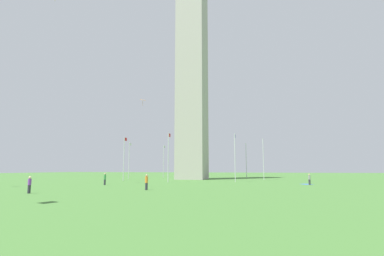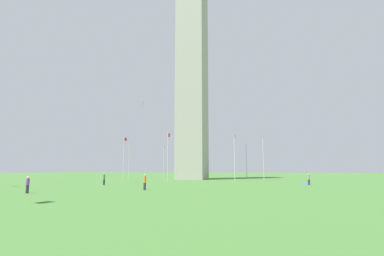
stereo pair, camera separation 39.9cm
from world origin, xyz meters
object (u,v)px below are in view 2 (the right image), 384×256
at_px(person_orange_shirt, 145,182).
at_px(flagpole_e, 129,159).
at_px(flagpole_n, 207,160).
at_px(flagpole_s, 168,155).
at_px(flagpole_sw, 235,155).
at_px(person_green_shirt, 104,179).
at_px(kite_orange_diamond, 143,100).
at_px(person_gray_shirt, 309,179).
at_px(flagpole_w, 263,157).
at_px(obelisk_monument, 192,56).
at_px(flagpole_se, 124,157).
at_px(picnic_blanket_near_first_person, 306,184).
at_px(flagpole_nw, 246,159).
at_px(flagpole_ne, 164,160).
at_px(person_purple_shirt, 28,185).

bearing_deg(person_orange_shirt, flagpole_e, 2.84).
distance_m(flagpole_n, flagpole_s, 32.26).
relative_size(flagpole_e, flagpole_sw, 1.00).
distance_m(person_green_shirt, kite_orange_diamond, 25.20).
bearing_deg(person_gray_shirt, flagpole_w, -17.18).
bearing_deg(flagpole_w, obelisk_monument, 90.19).
bearing_deg(person_green_shirt, person_gray_shirt, -29.94).
distance_m(flagpole_se, person_green_shirt, 17.01).
bearing_deg(flagpole_w, picnic_blanket_near_first_person, -157.09).
relative_size(flagpole_e, person_green_shirt, 5.09).
xyz_separation_m(person_gray_shirt, person_orange_shirt, (-16.57, 19.16, 0.06)).
xyz_separation_m(flagpole_nw, person_orange_shirt, (-46.47, 7.15, -4.01)).
distance_m(person_orange_shirt, kite_orange_diamond, 34.17).
distance_m(flagpole_w, person_gray_shirt, 20.29).
bearing_deg(person_orange_shirt, picnic_blanket_near_first_person, -72.98).
height_order(flagpole_n, flagpole_e, same).
bearing_deg(flagpole_e, flagpole_sw, -112.50).
height_order(flagpole_n, flagpole_w, same).
height_order(obelisk_monument, picnic_blanket_near_first_person, obelisk_monument).
relative_size(flagpole_s, flagpole_w, 1.00).
bearing_deg(person_gray_shirt, obelisk_monument, 13.10).
distance_m(obelisk_monument, flagpole_w, 29.48).
bearing_deg(flagpole_e, picnic_blanket_near_first_person, -112.90).
relative_size(person_orange_shirt, picnic_blanket_near_first_person, 0.98).
distance_m(flagpole_sw, person_green_shirt, 23.77).
bearing_deg(flagpole_ne, obelisk_monument, -135.14).
bearing_deg(flagpole_se, flagpole_ne, -0.00).
relative_size(kite_orange_diamond, picnic_blanket_near_first_person, 0.84).
bearing_deg(picnic_blanket_near_first_person, obelisk_monument, 54.45).
distance_m(obelisk_monument, person_orange_shirt, 45.46).
bearing_deg(person_gray_shirt, flagpole_sw, 20.77).
relative_size(flagpole_s, person_green_shirt, 5.09).
relative_size(flagpole_ne, flagpole_s, 1.00).
bearing_deg(flagpole_ne, flagpole_e, 157.50).
distance_m(obelisk_monument, flagpole_nw, 29.50).
bearing_deg(flagpole_n, obelisk_monument, 180.00).
relative_size(person_gray_shirt, person_purple_shirt, 0.99).
bearing_deg(flagpole_s, flagpole_n, -0.00).
bearing_deg(flagpole_nw, person_orange_shirt, 171.25).
bearing_deg(picnic_blanket_near_first_person, flagpole_e, 67.10).
height_order(flagpole_se, flagpole_nw, same).
bearing_deg(flagpole_ne, flagpole_nw, -90.00).
xyz_separation_m(flagpole_sw, kite_orange_diamond, (3.20, 20.38, 12.47)).
height_order(flagpole_n, person_purple_shirt, flagpole_n).
bearing_deg(flagpole_ne, picnic_blanket_near_first_person, -129.02).
bearing_deg(flagpole_s, flagpole_nw, -22.50).
xyz_separation_m(flagpole_e, flagpole_w, (-0.00, -32.26, 0.00)).
bearing_deg(person_purple_shirt, person_orange_shirt, -47.53).
height_order(flagpole_sw, person_orange_shirt, flagpole_sw).
bearing_deg(person_purple_shirt, kite_orange_diamond, 10.02).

